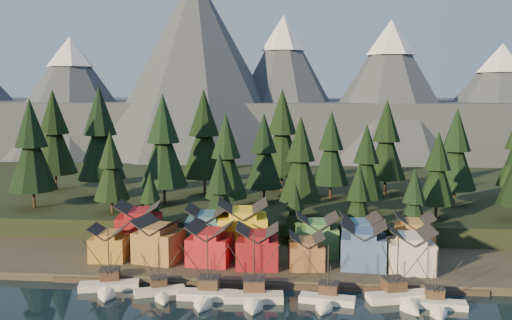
# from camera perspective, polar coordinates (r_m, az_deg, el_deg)

# --- Properties ---
(shore_strip) EXTENTS (400.00, 50.00, 1.50)m
(shore_strip) POSITION_cam_1_polar(r_m,az_deg,el_deg) (130.58, 1.67, -8.68)
(shore_strip) COLOR #333025
(shore_strip) RESTS_ON ground
(hillside) EXTENTS (420.00, 100.00, 6.00)m
(hillside) POSITION_cam_1_polar(r_m,az_deg,el_deg) (178.69, 2.71, -3.62)
(hillside) COLOR black
(hillside) RESTS_ON ground
(dock) EXTENTS (80.00, 4.00, 1.00)m
(dock) POSITION_cam_1_polar(r_m,az_deg,el_deg) (108.30, 0.84, -12.19)
(dock) COLOR #443830
(dock) RESTS_ON ground
(mountain_ridge) EXTENTS (560.00, 190.00, 90.00)m
(mountain_ridge) POSITION_cam_1_polar(r_m,az_deg,el_deg) (299.38, 3.04, 5.17)
(mountain_ridge) COLOR #4D5563
(mountain_ridge) RESTS_ON ground
(boat_0) EXTENTS (11.43, 12.00, 12.09)m
(boat_0) POSITION_cam_1_polar(r_m,az_deg,el_deg) (108.20, -14.57, -11.48)
(boat_0) COLOR silver
(boat_0) RESTS_ON ground
(boat_1) EXTENTS (9.59, 9.92, 9.89)m
(boat_1) POSITION_cam_1_polar(r_m,az_deg,el_deg) (104.25, -9.55, -12.32)
(boat_1) COLOR beige
(boat_1) RESTS_ON ground
(boat_2) EXTENTS (10.51, 11.44, 12.47)m
(boat_2) POSITION_cam_1_polar(r_m,az_deg,el_deg) (100.74, -5.03, -12.59)
(boat_2) COLOR white
(boat_2) RESTS_ON ground
(boat_3) EXTENTS (10.61, 11.42, 12.88)m
(boat_3) POSITION_cam_1_polar(r_m,az_deg,el_deg) (99.30, -0.22, -12.78)
(boat_3) COLOR beige
(boat_3) RESTS_ON ground
(boat_4) EXTENTS (10.06, 10.66, 11.10)m
(boat_4) POSITION_cam_1_polar(r_m,az_deg,el_deg) (99.49, 7.05, -13.06)
(boat_4) COLOR white
(boat_4) RESTS_ON ground
(boat_5) EXTENTS (11.74, 12.25, 12.78)m
(boat_5) POSITION_cam_1_polar(r_m,az_deg,el_deg) (102.39, 14.38, -12.46)
(boat_5) COLOR white
(boat_5) RESTS_ON ground
(boat_6) EXTENTS (10.48, 11.26, 10.63)m
(boat_6) POSITION_cam_1_polar(r_m,az_deg,el_deg) (101.34, 17.64, -13.08)
(boat_6) COLOR white
(boat_6) RESTS_ON ground
(house_front_0) EXTENTS (7.53, 7.17, 7.08)m
(house_front_0) POSITION_cam_1_polar(r_m,az_deg,el_deg) (121.36, -14.50, -7.96)
(house_front_0) COLOR #B37B2E
(house_front_0) RESTS_ON shore_strip
(house_front_1) EXTENTS (10.35, 10.10, 8.85)m
(house_front_1) POSITION_cam_1_polar(r_m,az_deg,el_deg) (118.37, -9.71, -7.75)
(house_front_1) COLOR olive
(house_front_1) RESTS_ON shore_strip
(house_front_2) EXTENTS (9.07, 9.13, 8.10)m
(house_front_2) POSITION_cam_1_polar(r_m,az_deg,el_deg) (115.76, -4.61, -8.21)
(house_front_2) COLOR maroon
(house_front_2) RESTS_ON shore_strip
(house_front_3) EXTENTS (8.59, 8.23, 8.30)m
(house_front_3) POSITION_cam_1_polar(r_m,az_deg,el_deg) (112.97, 0.14, -8.52)
(house_front_3) COLOR maroon
(house_front_3) RESTS_ON shore_strip
(house_front_4) EXTENTS (7.26, 7.73, 6.78)m
(house_front_4) POSITION_cam_1_polar(r_m,az_deg,el_deg) (113.25, 5.06, -8.93)
(house_front_4) COLOR #965D35
(house_front_4) RESTS_ON shore_strip
(house_front_5) EXTENTS (9.18, 8.47, 9.00)m
(house_front_5) POSITION_cam_1_polar(r_m,az_deg,el_deg) (114.38, 10.70, -8.26)
(house_front_5) COLOR #3C598F
(house_front_5) RESTS_ON shore_strip
(house_front_6) EXTENTS (8.92, 8.47, 8.58)m
(house_front_6) POSITION_cam_1_polar(r_m,az_deg,el_deg) (114.13, 15.14, -8.53)
(house_front_6) COLOR silver
(house_front_6) RESTS_ON shore_strip
(house_back_0) EXTENTS (10.39, 10.07, 10.11)m
(house_back_0) POSITION_cam_1_polar(r_m,az_deg,el_deg) (128.53, -11.60, -6.30)
(house_back_0) COLOR maroon
(house_back_0) RESTS_ON shore_strip
(house_back_1) EXTENTS (9.26, 9.36, 9.67)m
(house_back_1) POSITION_cam_1_polar(r_m,az_deg,el_deg) (124.66, -4.93, -6.71)
(house_back_1) COLOR #386985
(house_back_1) RESTS_ON shore_strip
(house_back_2) EXTENTS (11.46, 10.72, 11.02)m
(house_back_2) POSITION_cam_1_polar(r_m,az_deg,el_deg) (123.13, -1.35, -6.51)
(house_back_2) COLOR yellow
(house_back_2) RESTS_ON shore_strip
(house_back_3) EXTENTS (9.12, 8.25, 8.75)m
(house_back_3) POSITION_cam_1_polar(r_m,az_deg,el_deg) (121.46, 6.10, -7.32)
(house_back_3) COLOR #478045
(house_back_3) RESTS_ON shore_strip
(house_back_4) EXTENTS (8.59, 8.30, 8.67)m
(house_back_4) POSITION_cam_1_polar(r_m,az_deg,el_deg) (122.82, 10.34, -7.26)
(house_back_4) COLOR #3D6990
(house_back_4) RESTS_ON shore_strip
(house_back_5) EXTENTS (8.01, 8.11, 8.78)m
(house_back_5) POSITION_cam_1_polar(r_m,az_deg,el_deg) (124.78, 15.48, -7.15)
(house_back_5) COLOR #AE803D
(house_back_5) RESTS_ON shore_strip
(tree_hill_0) EXTENTS (12.03, 12.03, 28.02)m
(tree_hill_0) POSITION_cam_1_polar(r_m,az_deg,el_deg) (154.91, -21.53, 1.08)
(tree_hill_0) COLOR #332319
(tree_hill_0) RESTS_ON hillside
(tree_hill_1) EXTENTS (13.45, 13.45, 31.32)m
(tree_hill_1) POSITION_cam_1_polar(r_m,az_deg,el_deg) (164.51, -15.31, 2.28)
(tree_hill_1) COLOR #332319
(tree_hill_1) RESTS_ON hillside
(tree_hill_2) EXTENTS (8.72, 8.72, 20.31)m
(tree_hill_2) POSITION_cam_1_polar(r_m,az_deg,el_deg) (143.05, -14.30, -0.82)
(tree_hill_2) COLOR #332319
(tree_hill_2) RESTS_ON hillside
(tree_hill_3) EXTENTS (12.53, 12.53, 29.19)m
(tree_hill_3) POSITION_cam_1_polar(r_m,az_deg,el_deg) (150.94, -9.24, 1.58)
(tree_hill_3) COLOR #332319
(tree_hill_3) RESTS_ON hillside
(tree_hill_4) EXTENTS (13.01, 13.01, 30.32)m
(tree_hill_4) POSITION_cam_1_polar(r_m,az_deg,el_deg) (163.73, -5.21, 2.29)
(tree_hill_4) COLOR #332319
(tree_hill_4) RESTS_ON hillside
(tree_hill_5) EXTENTS (10.53, 10.53, 24.53)m
(tree_hill_5) POSITION_cam_1_polar(r_m,az_deg,el_deg) (137.89, -3.02, 0.07)
(tree_hill_5) COLOR #332319
(tree_hill_5) RESTS_ON hillside
(tree_hill_6) EXTENTS (10.33, 10.33, 24.06)m
(tree_hill_6) POSITION_cam_1_polar(r_m,az_deg,el_deg) (151.83, 0.80, 0.64)
(tree_hill_6) COLOR #332319
(tree_hill_6) RESTS_ON hillside
(tree_hill_7) EXTENTS (10.38, 10.38, 24.19)m
(tree_hill_7) POSITION_cam_1_polar(r_m,az_deg,el_deg) (134.48, 4.47, -0.20)
(tree_hill_7) COLOR #332319
(tree_hill_7) RESTS_ON hillside
(tree_hill_8) EXTENTS (10.51, 10.51, 24.47)m
(tree_hill_8) POSITION_cam_1_polar(r_m,az_deg,el_deg) (158.39, 7.51, 0.93)
(tree_hill_8) COLOR #332319
(tree_hill_8) RESTS_ON hillside
(tree_hill_9) EXTENTS (9.41, 9.41, 21.92)m
(tree_hill_9) POSITION_cam_1_polar(r_m,az_deg,el_deg) (142.26, 10.97, -0.41)
(tree_hill_9) COLOR #332319
(tree_hill_9) RESTS_ON hillside
(tree_hill_10) EXTENTS (11.75, 11.75, 27.38)m
(tree_hill_10) POSITION_cam_1_polar(r_m,az_deg,el_deg) (167.53, 12.89, 1.69)
(tree_hill_10) COLOR #332319
(tree_hill_10) RESTS_ON hillside
(tree_hill_11) EXTENTS (8.86, 8.86, 20.64)m
(tree_hill_11) POSITION_cam_1_polar(r_m,az_deg,el_deg) (139.96, 17.69, -1.03)
(tree_hill_11) COLOR #332319
(tree_hill_11) RESTS_ON hillside
(tree_hill_12) EXTENTS (10.94, 10.94, 25.50)m
(tree_hill_12) POSITION_cam_1_polar(r_m,az_deg,el_deg) (156.92, 19.35, 0.73)
(tree_hill_12) COLOR #332319
(tree_hill_12) RESTS_ON hillside
(tree_hill_15) EXTENTS (13.08, 13.08, 30.46)m
(tree_hill_15) POSITION_cam_1_polar(r_m,az_deg,el_deg) (168.12, 2.62, 2.46)
(tree_hill_15) COLOR #332319
(tree_hill_15) RESTS_ON hillside
(tree_hill_16) EXTENTS (13.00, 13.00, 30.27)m
(tree_hill_16) POSITION_cam_1_polar(r_m,az_deg,el_deg) (180.71, -19.54, 2.35)
(tree_hill_16) COLOR #332319
(tree_hill_16) RESTS_ON hillside
(tree_shore_0) EXTENTS (6.97, 6.97, 16.24)m
(tree_shore_0) POSITION_cam_1_polar(r_m,az_deg,el_deg) (133.00, -10.48, -4.24)
(tree_shore_0) COLOR #332319
(tree_shore_0) RESTS_ON shore_strip
(tree_shore_1) EXTENTS (8.89, 8.89, 20.72)m
(tree_shore_1) POSITION_cam_1_polar(r_m,az_deg,el_deg) (129.12, -3.64, -3.37)
(tree_shore_1) COLOR #332319
(tree_shore_1) RESTS_ON shore_strip
(tree_shore_2) EXTENTS (6.14, 6.14, 14.29)m
(tree_shore_2) POSITION_cam_1_polar(r_m,az_deg,el_deg) (128.29, 3.92, -5.05)
(tree_shore_2) COLOR #332319
(tree_shore_2) RESTS_ON shore_strip
(tree_shore_3) EXTENTS (8.01, 8.01, 18.66)m
(tree_shore_3) POSITION_cam_1_polar(r_m,az_deg,el_deg) (128.24, 10.21, -4.06)
(tree_shore_3) COLOR #332319
(tree_shore_3) RESTS_ON shore_strip
(tree_shore_4) EXTENTS (7.68, 7.68, 17.88)m
(tree_shore_4) POSITION_cam_1_polar(r_m,az_deg,el_deg) (129.91, 15.50, -4.26)
(tree_shore_4) COLOR #332319
(tree_shore_4) RESTS_ON shore_strip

